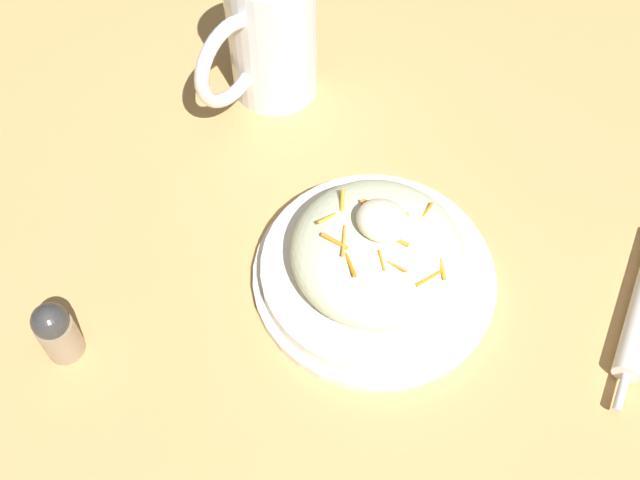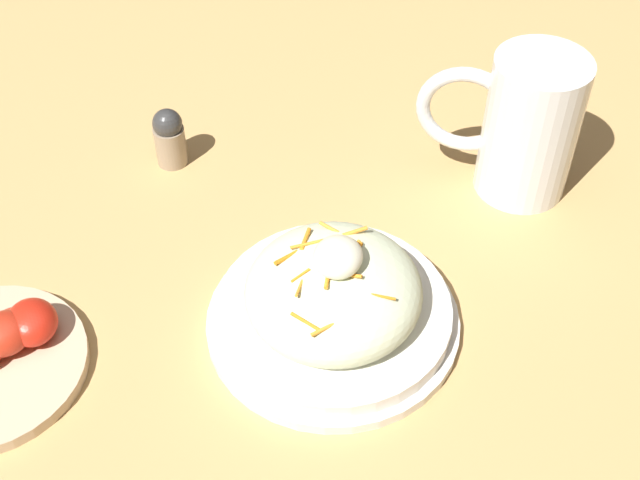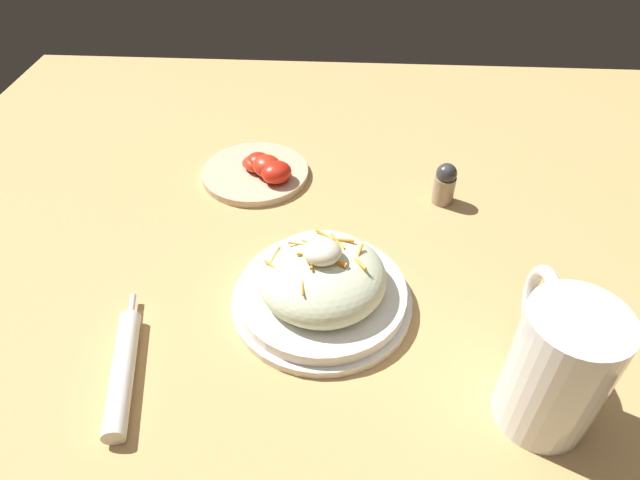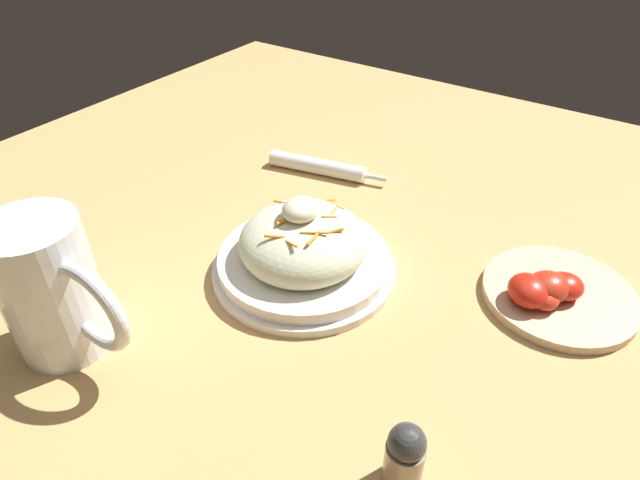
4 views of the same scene
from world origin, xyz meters
name	(u,v)px [view 1 (image 1 of 4)]	position (x,y,z in m)	size (l,w,h in m)	color
ground_plane	(347,310)	(0.00, 0.00, 0.00)	(1.43, 1.43, 0.00)	tan
salad_plate	(373,258)	(0.00, 0.04, 0.03)	(0.23, 0.23, 0.11)	white
beer_mug	(270,41)	(-0.24, 0.18, 0.07)	(0.10, 0.17, 0.16)	white
salt_shaker	(56,331)	(-0.18, -0.19, 0.03)	(0.03, 0.03, 0.07)	gray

